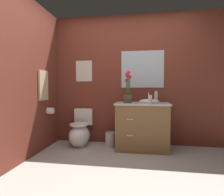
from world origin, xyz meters
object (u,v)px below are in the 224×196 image
wall_poster (84,71)px  wall_mirror (142,69)px  hanging_towel (43,85)px  toilet_paper_roll (50,111)px  toilet (80,133)px  vanity_cabinet (142,125)px  trash_bin (110,139)px  flower_vase (128,91)px  lotion_bottle (156,97)px  soap_bottle (150,99)px

wall_poster → wall_mirror: bearing=0.0°
hanging_towel → toilet_paper_roll: 0.48m
toilet → vanity_cabinet: size_ratio=0.68×
vanity_cabinet → trash_bin: (-0.58, 0.04, -0.29)m
flower_vase → toilet_paper_roll: 1.46m
hanging_towel → lotion_bottle: bearing=8.8°
toilet → hanging_towel: size_ratio=1.33×
flower_vase → hanging_towel: (-1.46, -0.22, 0.10)m
soap_bottle → toilet_paper_roll: (-1.78, -0.05, -0.23)m
flower_vase → trash_bin: (-0.33, 0.12, -0.91)m
toilet → wall_poster: 1.22m
lotion_bottle → hanging_towel: (-1.95, -0.30, 0.21)m
vanity_cabinet → wall_poster: 1.56m
trash_bin → toilet_paper_roll: (-1.07, -0.21, 0.54)m
flower_vase → wall_poster: wall_poster is taller
lotion_bottle → trash_bin: size_ratio=0.78×
flower_vase → toilet: bearing=173.7°
trash_bin → soap_bottle: bearing=-13.1°
vanity_cabinet → wall_poster: bearing=165.8°
trash_bin → wall_poster: wall_poster is taller
toilet → wall_poster: wall_poster is taller
soap_bottle → hanging_towel: hanging_towel is taller
vanity_cabinet → flower_vase: flower_vase is taller
toilet → trash_bin: size_ratio=2.54×
toilet → soap_bottle: 1.46m
toilet → toilet_paper_roll: size_ratio=6.27×
flower_vase → lotion_bottle: size_ratio=2.61×
trash_bin → wall_mirror: (0.58, 0.25, 1.31)m
lotion_bottle → wall_poster: size_ratio=0.52×
vanity_cabinet → hanging_towel: bearing=-170.3°
vanity_cabinet → flower_vase: size_ratio=1.82×
trash_bin → hanging_towel: (-1.13, -0.34, 1.00)m
soap_bottle → trash_bin: bearing=166.9°
wall_mirror → hanging_towel: (-1.71, -0.59, -0.31)m
wall_mirror → vanity_cabinet: bearing=-89.5°
toilet → lotion_bottle: size_ratio=3.23×
flower_vase → lotion_bottle: (0.49, 0.08, -0.11)m
wall_poster → wall_mirror: 1.16m
soap_bottle → trash_bin: (-0.71, 0.17, -0.77)m
wall_mirror → lotion_bottle: bearing=-50.2°
soap_bottle → trash_bin: soap_bottle is taller
toilet → hanging_towel: (-0.55, -0.32, 0.89)m
hanging_towel → toilet_paper_roll: (0.06, 0.12, -0.46)m
flower_vase → wall_poster: size_ratio=1.35×
lotion_bottle → toilet_paper_roll: 1.92m
lotion_bottle → vanity_cabinet: bearing=-178.1°
wall_poster → wall_mirror: (1.16, 0.00, 0.02)m
wall_mirror → toilet_paper_roll: (-1.65, -0.46, -0.77)m
flower_vase → soap_bottle: (0.38, -0.05, -0.13)m
toilet_paper_roll → soap_bottle: bearing=1.5°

